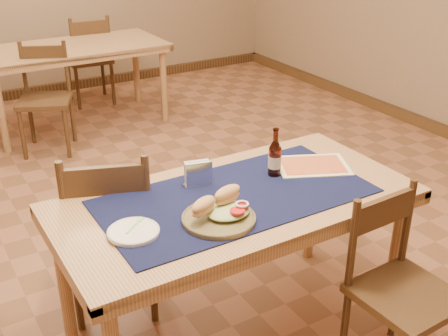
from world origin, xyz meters
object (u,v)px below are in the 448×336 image
chair_main_far (111,228)px  napkin_holder (198,174)px  sandwich_plate (220,213)px  main_table (235,213)px  back_table (73,55)px  chair_main_near (400,287)px  beer_bottle (275,158)px

chair_main_far → napkin_holder: bearing=-39.8°
sandwich_plate → chair_main_far: bearing=114.1°
main_table → sandwich_plate: bearing=-139.1°
back_table → chair_main_far: size_ratio=1.77×
chair_main_near → beer_bottle: beer_bottle is taller
chair_main_near → napkin_holder: bearing=127.3°
back_table → chair_main_near: bearing=-86.4°
chair_main_far → chair_main_near: (0.91, -1.03, -0.04)m
chair_main_far → beer_bottle: 0.87m
main_table → chair_main_near: (0.48, -0.56, -0.23)m
chair_main_far → napkin_holder: chair_main_far is taller
chair_main_far → beer_bottle: beer_bottle is taller
main_table → chair_main_near: size_ratio=1.88×
back_table → sandwich_plate: bearing=-97.0°
chair_main_near → sandwich_plate: size_ratio=2.79×
sandwich_plate → chair_main_near: bearing=-33.6°
chair_main_near → main_table: bearing=130.2°
chair_main_near → sandwich_plate: sandwich_plate is taller
napkin_holder → chair_main_near: bearing=-52.7°
sandwich_plate → napkin_holder: same height
main_table → back_table: 3.18m
main_table → beer_bottle: (0.27, 0.08, 0.17)m
back_table → beer_bottle: 3.09m
beer_bottle → napkin_holder: size_ratio=1.69×
beer_bottle → chair_main_near: bearing=-72.2°
main_table → beer_bottle: bearing=17.5°
chair_main_near → napkin_holder: size_ratio=6.12×
napkin_holder → chair_main_far: bearing=140.2°
main_table → back_table: same height
beer_bottle → napkin_holder: beer_bottle is taller
beer_bottle → napkin_holder: 0.37m
chair_main_far → chair_main_near: chair_main_far is taller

